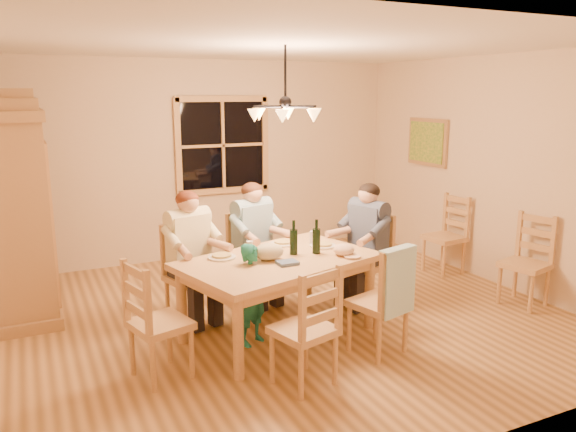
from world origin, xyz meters
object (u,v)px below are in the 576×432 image
armoire (17,214)px  chair_far_right (254,276)px  chair_near_left (304,348)px  child (252,294)px  adult_slate_man (367,229)px  adult_woman (189,240)px  chandelier (285,112)px  wine_bottle_a (294,237)px  wine_bottle_b (316,236)px  dining_table (278,269)px  chair_end_left (161,341)px  adult_plaid_man (253,228)px  chair_spare_front (524,278)px  chair_spare_back (444,249)px  chair_end_right (366,277)px  chair_far_left (191,292)px  chair_near_right (378,319)px

armoire → chair_far_right: armoire is taller
chair_near_left → child: bearing=80.1°
chair_near_left → adult_slate_man: (1.39, 1.25, 0.54)m
adult_woman → adult_slate_man: bearing=153.4°
adult_woman → chandelier: bearing=147.1°
wine_bottle_a → wine_bottle_b: (0.21, -0.06, 0.00)m
wine_bottle_a → chandelier: bearing=77.5°
dining_table → chair_end_left: (-1.19, -0.33, -0.36)m
adult_plaid_man → chair_spare_front: (2.60, -1.33, -0.54)m
child → chair_far_right: bearing=39.8°
adult_slate_man → chair_spare_front: adult_slate_man is taller
child → chandelier: bearing=12.4°
chair_spare_back → chair_end_right: bearing=104.4°
chandelier → adult_woman: 1.56m
armoire → chair_end_right: armoire is taller
chair_end_right → adult_plaid_man: adult_plaid_man is taller
adult_woman → chair_spare_back: size_ratio=0.88×
dining_table → adult_slate_man: bearing=15.4°
adult_woman → child: adult_woman is taller
wine_bottle_b → dining_table: bearing=179.2°
armoire → wine_bottle_b: (2.55, -1.68, -0.13)m
adult_slate_man → child: adult_slate_man is taller
chair_far_left → chair_end_right: bearing=153.4°
chair_far_right → chair_spare_front: 2.92m
chair_far_right → adult_plaid_man: 0.54m
chair_end_left → child: chair_end_left is taller
dining_table → chair_near_right: chair_near_right is taller
dining_table → chair_end_right: 1.28m
chair_end_left → adult_slate_man: adult_slate_man is taller
adult_plaid_man → wine_bottle_b: (0.28, -0.90, 0.08)m
chair_far_left → adult_slate_man: size_ratio=1.13×
chair_end_right → armoire: bearing=52.7°
chandelier → adult_slate_man: 1.55m
chair_near_left → adult_plaid_man: (0.32, 1.82, 0.54)m
armoire → chair_end_right: bearing=-21.9°
chair_end_right → adult_plaid_man: 1.33m
chair_far_left → adult_plaid_man: adult_plaid_man is taller
dining_table → chair_far_left: size_ratio=2.02×
chandelier → wine_bottle_b: 1.23m
chair_spare_back → child: bearing=102.3°
chair_end_left → chair_spare_back: 4.07m
chair_far_right → chair_end_right: 1.22m
adult_woman → adult_slate_man: (1.84, -0.36, 0.00)m
wine_bottle_b → chair_far_left: bearing=146.3°
chair_end_left → chair_spare_front: bearing=73.1°
chair_near_left → adult_plaid_man: size_ratio=1.13×
chair_far_right → chair_end_left: bearing=28.0°
adult_slate_man → chair_spare_back: adult_slate_man is taller
dining_table → chair_spare_front: chair_spare_front is taller
chair_far_right → wine_bottle_b: size_ratio=3.00×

